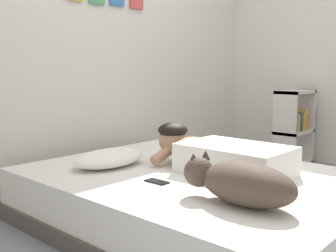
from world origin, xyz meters
TOP-DOWN VIEW (x-y plane):
  - ground_plane at (0.00, 0.00)m, footprint 11.67×11.67m
  - back_wall at (-0.00, 1.42)m, footprint 3.84×0.12m
  - bed at (-0.31, 0.20)m, footprint 1.54×2.06m
  - pillow at (-0.55, 0.71)m, footprint 0.52×0.32m
  - person_lying at (-0.18, 0.13)m, footprint 0.43×0.92m
  - dog at (-0.62, -0.33)m, footprint 0.26×0.57m
  - coffee_cup at (-0.09, 0.52)m, footprint 0.12×0.09m
  - cell_phone at (-0.62, 0.22)m, footprint 0.07×0.14m
  - bookshelf at (1.61, 0.46)m, footprint 0.45×0.24m

SIDE VIEW (x-z plane):
  - ground_plane at x=0.00m, z-range 0.00..0.00m
  - bed at x=-0.31m, z-range 0.00..0.33m
  - cell_phone at x=-0.62m, z-range 0.33..0.34m
  - coffee_cup at x=-0.09m, z-range 0.33..0.40m
  - pillow at x=-0.55m, z-range 0.33..0.44m
  - bookshelf at x=1.61m, z-range 0.02..0.77m
  - dog at x=-0.62m, z-range 0.32..0.54m
  - person_lying at x=-0.18m, z-range 0.30..0.57m
  - back_wall at x=0.00m, z-range 0.00..2.50m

